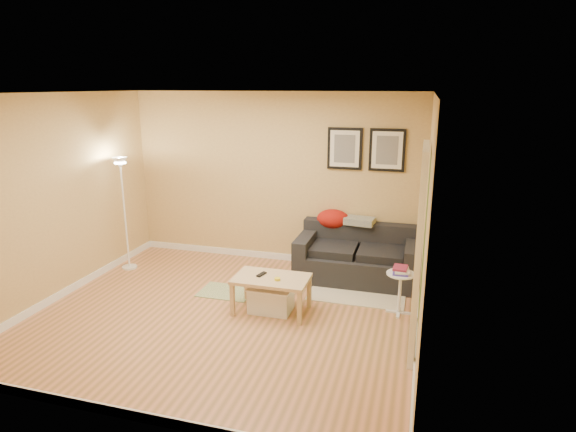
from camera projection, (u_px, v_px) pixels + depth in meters
The scene contains 25 objects.
floor at pixel (225, 314), 5.84m from camera, with size 4.50×4.50×0.00m, color tan.
ceiling at pixel (217, 93), 5.16m from camera, with size 4.50×4.50×0.00m, color white.
wall_back at pixel (274, 179), 7.36m from camera, with size 4.50×4.50×0.00m, color tan.
wall_front at pixel (116, 274), 3.65m from camera, with size 4.50×4.50×0.00m, color tan.
wall_left at pixel (57, 198), 6.10m from camera, with size 4.00×4.00×0.00m, color tan.
wall_right at pixel (425, 225), 4.91m from camera, with size 4.00×4.00×0.00m, color tan.
baseboard_back at pixel (274, 256), 7.68m from camera, with size 4.50×0.02×0.10m, color white.
baseboard_front at pixel (130, 414), 3.98m from camera, with size 4.50×0.02×0.10m, color white.
baseboard_left at pixel (70, 289), 6.42m from camera, with size 0.02×4.00×0.10m, color white.
baseboard_right at pixel (416, 335), 5.24m from camera, with size 0.02×4.00×0.10m, color white.
sofa at pixel (358, 254), 6.80m from camera, with size 1.70×0.90×0.75m, color black, non-canonical shape.
red_throw at pixel (333, 219), 7.12m from camera, with size 0.48×0.36×0.28m, color #A31C0F, non-canonical shape.
plaid_throw at pixel (360, 221), 6.98m from camera, with size 0.42×0.26×0.10m, color tan, non-canonical shape.
framed_print_left at pixel (345, 149), 6.92m from camera, with size 0.50×0.04×0.60m, color black, non-canonical shape.
framed_print_right at pixel (387, 150), 6.76m from camera, with size 0.50×0.04×0.60m, color black, non-canonical shape.
area_rug at pixel (358, 292), 6.44m from camera, with size 1.25×0.85×0.01m, color beige.
green_runner at pixel (226, 292), 6.46m from camera, with size 0.70×0.50×0.01m, color #668C4C.
coffee_table at pixel (272, 294), 5.85m from camera, with size 0.90×0.55×0.45m, color tan, non-canonical shape.
remote_control at pixel (262, 274), 5.86m from camera, with size 0.05×0.16×0.02m, color black.
tape_roll at pixel (277, 279), 5.70m from camera, with size 0.07×0.07×0.03m, color yellow.
storage_bin at pixel (271, 299), 5.89m from camera, with size 0.52×0.38×0.32m, color white, non-canonical shape.
side_table at pixel (400, 293), 5.80m from camera, with size 0.34×0.34×0.52m, color white, non-canonical shape.
book_stack at pixel (401, 270), 5.72m from camera, with size 0.18×0.24×0.08m, color #4936A3, non-canonical shape.
floor_lamp at pixel (125, 217), 7.10m from camera, with size 0.22×0.22×1.70m, color white, non-canonical shape.
doorway at pixel (418, 255), 4.86m from camera, with size 0.12×1.01×2.13m, color white, non-canonical shape.
Camera 1 is at (2.19, -4.92, 2.68)m, focal length 30.06 mm.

